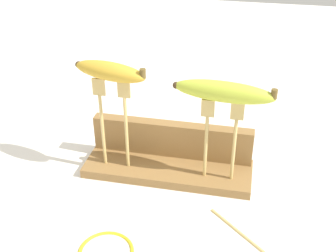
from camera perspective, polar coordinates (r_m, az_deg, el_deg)
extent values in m
plane|color=silver|center=(0.95, 0.00, -6.23)|extent=(3.00, 3.00, 0.00)
cube|color=olive|center=(0.94, 0.00, -5.74)|extent=(0.36, 0.12, 0.02)
cube|color=olive|center=(0.95, 0.55, -1.74)|extent=(0.36, 0.03, 0.08)
cylinder|color=tan|center=(0.91, -8.73, -0.58)|extent=(0.01, 0.01, 0.17)
cube|color=tan|center=(0.86, -9.26, 5.19)|extent=(0.03, 0.00, 0.04)
cylinder|color=tan|center=(0.90, -5.58, -0.94)|extent=(0.01, 0.01, 0.17)
cube|color=tan|center=(0.85, -5.92, 4.92)|extent=(0.03, 0.00, 0.04)
cylinder|color=tan|center=(0.87, 5.08, -2.80)|extent=(0.01, 0.01, 0.14)
cube|color=tan|center=(0.83, 5.37, 2.38)|extent=(0.03, 0.00, 0.04)
cylinder|color=tan|center=(0.87, 8.79, -3.20)|extent=(0.01, 0.01, 0.14)
cube|color=tan|center=(0.82, 9.28, 1.97)|extent=(0.03, 0.00, 0.04)
ellipsoid|color=gold|center=(0.84, -7.77, 7.27)|extent=(0.16, 0.08, 0.04)
cylinder|color=brown|center=(0.80, -3.41, 7.03)|extent=(0.01, 0.01, 0.02)
sphere|color=#3F2D19|center=(0.88, -11.91, 8.01)|extent=(0.01, 0.01, 0.01)
ellipsoid|color=#B2C138|center=(0.81, 7.50, 4.58)|extent=(0.20, 0.06, 0.04)
cylinder|color=brown|center=(0.79, 14.03, 4.19)|extent=(0.01, 0.01, 0.02)
sphere|color=#3F2D19|center=(0.83, 1.10, 5.48)|extent=(0.01, 0.01, 0.01)
cylinder|color=tan|center=(0.82, 9.50, -13.71)|extent=(0.12, 0.10, 0.01)
torus|color=gold|center=(0.78, -8.33, -16.22)|extent=(0.10, 0.10, 0.01)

